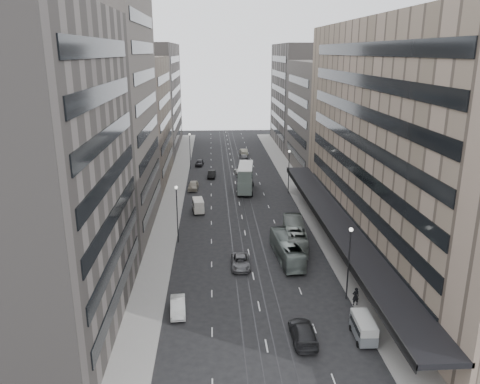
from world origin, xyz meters
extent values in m
plane|color=black|center=(0.00, 0.00, 0.00)|extent=(220.00, 220.00, 0.00)
cube|color=gray|center=(12.00, 37.50, 0.07)|extent=(4.00, 125.00, 0.15)
cube|color=gray|center=(-12.00, 37.50, 0.07)|extent=(4.00, 125.00, 0.15)
cube|color=gray|center=(21.50, 8.00, 15.00)|extent=(15.00, 60.00, 30.00)
cube|color=black|center=(12.00, 8.00, 4.00)|extent=(4.40, 60.00, 0.50)
cube|color=#4F4844|center=(21.50, 52.00, 12.00)|extent=(15.00, 28.00, 24.00)
cube|color=#67615D|center=(21.50, 82.00, 14.00)|extent=(15.00, 32.00, 28.00)
cube|color=#67615D|center=(-21.50, -8.00, 15.00)|extent=(15.00, 28.00, 30.00)
cube|color=#4F4844|center=(-21.50, 19.00, 17.00)|extent=(15.00, 26.00, 34.00)
cube|color=#665D4F|center=(-21.50, 46.00, 12.50)|extent=(15.00, 28.00, 25.00)
cube|color=#67615D|center=(-21.50, 79.00, 14.00)|extent=(15.00, 38.00, 28.00)
cylinder|color=#262628|center=(9.70, -5.00, 4.00)|extent=(0.16, 0.16, 8.00)
sphere|color=silver|center=(9.70, -5.00, 8.10)|extent=(0.44, 0.44, 0.44)
cylinder|color=#262628|center=(9.70, 35.00, 4.00)|extent=(0.16, 0.16, 8.00)
sphere|color=silver|center=(9.70, 35.00, 8.10)|extent=(0.44, 0.44, 0.44)
cylinder|color=#262628|center=(-9.70, 12.00, 4.00)|extent=(0.16, 0.16, 8.00)
sphere|color=silver|center=(-9.70, 12.00, 8.10)|extent=(0.44, 0.44, 0.44)
cylinder|color=#262628|center=(-9.70, 55.00, 4.00)|extent=(0.16, 0.16, 8.00)
sphere|color=silver|center=(-9.70, 55.00, 8.10)|extent=(0.44, 0.44, 0.44)
imported|color=gray|center=(4.77, 5.41, 1.46)|extent=(3.22, 10.64, 2.92)
imported|color=gray|center=(6.56, 9.81, 1.60)|extent=(3.84, 11.72, 3.20)
cube|color=slate|center=(1.64, 36.62, 1.72)|extent=(3.61, 9.63, 2.40)
cube|color=slate|center=(1.64, 36.62, 3.97)|extent=(3.52, 9.25, 2.09)
cube|color=silver|center=(1.64, 36.62, 5.08)|extent=(3.61, 9.63, 0.13)
cylinder|color=black|center=(-0.03, 33.39, 0.52)|extent=(0.40, 1.07, 1.05)
cylinder|color=black|center=(2.57, 33.11, 0.52)|extent=(0.40, 1.07, 1.05)
cylinder|color=black|center=(0.70, 40.12, 0.52)|extent=(0.40, 1.07, 1.05)
cylinder|color=black|center=(3.30, 39.84, 0.52)|extent=(0.40, 1.07, 1.05)
cube|color=slate|center=(9.20, -12.41, 0.81)|extent=(1.80, 4.03, 1.03)
cube|color=#B4B4AF|center=(9.20, -12.41, 1.73)|extent=(1.77, 3.94, 0.81)
cylinder|color=black|center=(8.32, -13.69, 0.30)|extent=(0.19, 0.60, 0.59)
cylinder|color=black|center=(9.98, -13.75, 0.30)|extent=(0.19, 0.60, 0.59)
cylinder|color=black|center=(8.42, -11.07, 0.30)|extent=(0.19, 0.60, 0.59)
cylinder|color=black|center=(10.08, -11.13, 0.30)|extent=(0.19, 0.60, 0.59)
cube|color=beige|center=(-7.16, 24.67, 0.86)|extent=(2.09, 3.83, 1.13)
cube|color=beige|center=(-7.16, 24.67, 1.86)|extent=(2.04, 3.75, 0.88)
cylinder|color=black|center=(-7.83, 23.38, 0.29)|extent=(0.24, 0.60, 0.58)
cylinder|color=black|center=(-6.19, 23.58, 0.29)|extent=(0.24, 0.60, 0.58)
cylinder|color=black|center=(-8.13, 25.77, 0.29)|extent=(0.24, 0.60, 0.58)
cylinder|color=black|center=(-6.49, 25.97, 0.29)|extent=(0.24, 0.60, 0.58)
imported|color=white|center=(-8.50, -6.77, 0.71)|extent=(1.84, 4.44, 1.43)
imported|color=slate|center=(-1.36, 3.52, 0.69)|extent=(2.43, 5.02, 1.38)
imported|color=black|center=(3.50, -12.29, 0.79)|extent=(2.26, 5.46, 1.58)
imported|color=#A09684|center=(-8.50, 38.40, 0.82)|extent=(2.15, 4.89, 1.64)
imported|color=black|center=(-4.86, 47.24, 0.74)|extent=(1.83, 4.56, 1.47)
imported|color=silver|center=(1.46, 49.45, 0.69)|extent=(2.76, 5.15, 1.38)
imported|color=#5D5E60|center=(3.21, 63.72, 0.69)|extent=(2.10, 4.81, 1.38)
imported|color=#252528|center=(-7.70, 58.44, 0.73)|extent=(2.24, 4.48, 1.47)
imported|color=#A8A38B|center=(3.54, 69.95, 0.81)|extent=(2.05, 5.03, 1.62)
imported|color=black|center=(10.20, -6.59, 1.16)|extent=(0.79, 0.56, 2.02)
camera|label=1|loc=(-4.69, -49.86, 25.98)|focal=35.00mm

